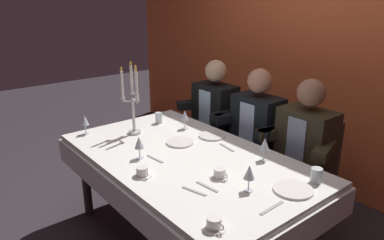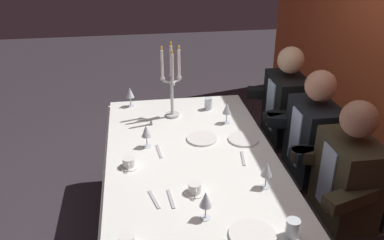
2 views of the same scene
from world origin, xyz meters
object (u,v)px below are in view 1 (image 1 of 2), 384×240
at_px(dinner_plate_2, 212,136).
at_px(candelabra, 133,102).
at_px(coffee_cup_2, 142,172).
at_px(seated_diner_1, 257,125).
at_px(seated_diner_0, 215,111).
at_px(wine_glass_0, 185,116).
at_px(dinner_plate_0, 180,142).
at_px(wine_glass_1, 85,121).
at_px(water_tumbler_0, 316,175).
at_px(dining_table, 186,170).
at_px(coffee_cup_1, 214,224).
at_px(coffee_cup_0, 220,174).
at_px(dinner_plate_1, 293,189).
at_px(water_tumbler_1, 159,118).
at_px(wine_glass_4, 139,143).
at_px(wine_glass_3, 249,173).
at_px(wine_glass_2, 265,145).
at_px(seated_diner_2, 306,142).

bearing_deg(dinner_plate_2, candelabra, -135.39).
distance_m(dinner_plate_2, coffee_cup_2, 0.83).
bearing_deg(seated_diner_1, candelabra, -117.81).
bearing_deg(seated_diner_0, wine_glass_0, -68.11).
bearing_deg(dinner_plate_0, candelabra, -157.68).
height_order(candelabra, wine_glass_1, candelabra).
relative_size(dinner_plate_2, water_tumbler_0, 2.30).
height_order(dining_table, coffee_cup_1, coffee_cup_1).
bearing_deg(coffee_cup_0, candelabra, -178.79).
distance_m(dinner_plate_0, dinner_plate_2, 0.29).
bearing_deg(wine_glass_1, wine_glass_0, 59.92).
xyz_separation_m(dinner_plate_2, seated_diner_0, (-0.51, 0.50, -0.01)).
bearing_deg(coffee_cup_1, coffee_cup_0, 134.02).
xyz_separation_m(dinner_plate_1, coffee_cup_1, (-0.02, -0.61, 0.02)).
distance_m(wine_glass_0, water_tumbler_1, 0.29).
distance_m(dinner_plate_1, wine_glass_4, 1.06).
xyz_separation_m(wine_glass_3, seated_diner_1, (-0.73, 0.91, -0.12)).
bearing_deg(dining_table, water_tumbler_1, 161.22).
bearing_deg(seated_diner_0, wine_glass_2, -25.97).
relative_size(wine_glass_3, water_tumbler_0, 1.77).
bearing_deg(water_tumbler_1, coffee_cup_1, -24.29).
xyz_separation_m(wine_glass_0, water_tumbler_1, (-0.26, -0.09, -0.07)).
bearing_deg(seated_diner_0, seated_diner_2, 0.00).
xyz_separation_m(candelabra, wine_glass_2, (1.01, 0.43, -0.15)).
xyz_separation_m(dinner_plate_2, seated_diner_2, (0.54, 0.50, -0.01)).
bearing_deg(water_tumbler_1, seated_diner_1, 47.85).
bearing_deg(dinner_plate_0, seated_diner_1, 83.07).
distance_m(dinner_plate_1, coffee_cup_2, 0.92).
distance_m(wine_glass_0, seated_diner_1, 0.66).
distance_m(coffee_cup_2, seated_diner_1, 1.31).
relative_size(coffee_cup_1, seated_diner_1, 0.11).
height_order(dinner_plate_0, coffee_cup_2, coffee_cup_2).
distance_m(wine_glass_2, seated_diner_1, 0.74).
xyz_separation_m(water_tumbler_0, seated_diner_2, (-0.42, 0.51, -0.05)).
xyz_separation_m(wine_glass_1, coffee_cup_1, (1.61, -0.04, -0.09)).
distance_m(dinner_plate_2, seated_diner_2, 0.74).
relative_size(wine_glass_0, wine_glass_3, 1.00).
relative_size(dinner_plate_2, seated_diner_1, 0.17).
distance_m(wine_glass_1, coffee_cup_0, 1.29).
height_order(candelabra, dinner_plate_1, candelabra).
bearing_deg(dinner_plate_1, seated_diner_0, 154.05).
distance_m(candelabra, coffee_cup_1, 1.44).
distance_m(dinner_plate_1, coffee_cup_0, 0.45).
bearing_deg(wine_glass_2, water_tumbler_1, -173.16).
xyz_separation_m(wine_glass_2, wine_glass_3, (0.22, -0.39, 0.00)).
bearing_deg(wine_glass_4, coffee_cup_1, -8.57).
distance_m(water_tumbler_0, seated_diner_0, 1.55).
height_order(coffee_cup_0, coffee_cup_2, same).
distance_m(wine_glass_2, coffee_cup_2, 0.85).
relative_size(dinner_plate_0, coffee_cup_0, 1.63).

